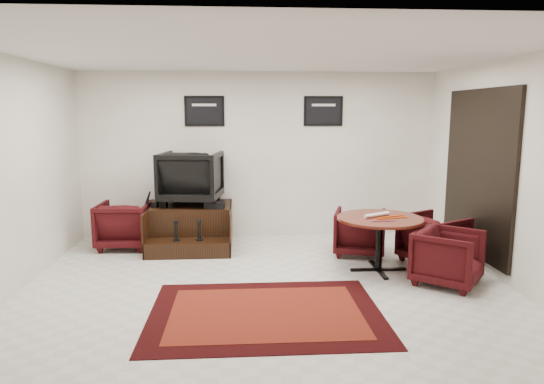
{
  "coord_description": "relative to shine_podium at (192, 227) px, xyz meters",
  "views": [
    {
      "loc": [
        -0.31,
        -5.75,
        2.14
      ],
      "look_at": [
        0.13,
        0.9,
        1.03
      ],
      "focal_mm": 32.0,
      "sensor_mm": 36.0,
      "label": 1
    }
  ],
  "objects": [
    {
      "name": "ground",
      "position": [
        1.1,
        -1.91,
        -0.31
      ],
      "size": [
        6.0,
        6.0,
        0.0
      ],
      "primitive_type": "plane",
      "color": "beige",
      "rests_on": "ground"
    },
    {
      "name": "room_shell",
      "position": [
        1.51,
        -1.79,
        1.48
      ],
      "size": [
        6.02,
        5.02,
        2.81
      ],
      "color": "white",
      "rests_on": "ground"
    },
    {
      "name": "area_rug",
      "position": [
        1.05,
        -2.75,
        -0.3
      ],
      "size": [
        2.48,
        1.86,
        0.01
      ],
      "color": "black",
      "rests_on": "ground"
    },
    {
      "name": "shine_podium",
      "position": [
        0.0,
        0.0,
        0.0
      ],
      "size": [
        1.29,
        1.32,
        0.66
      ],
      "color": "black",
      "rests_on": "ground"
    },
    {
      "name": "shine_chair",
      "position": [
        0.0,
        0.14,
        0.83
      ],
      "size": [
        1.03,
        0.98,
        0.95
      ],
      "primitive_type": "imported",
      "rotation": [
        0.0,
        0.0,
        3.01
      ],
      "color": "black",
      "rests_on": "shine_podium"
    },
    {
      "name": "shoes_pair",
      "position": [
        -0.49,
        -0.05,
        0.4
      ],
      "size": [
        0.23,
        0.26,
        0.09
      ],
      "color": "black",
      "rests_on": "shine_podium"
    },
    {
      "name": "polish_kit",
      "position": [
        0.39,
        -0.25,
        0.4
      ],
      "size": [
        0.32,
        0.25,
        0.1
      ],
      "primitive_type": "cube",
      "rotation": [
        0.0,
        0.0,
        -0.22
      ],
      "color": "black",
      "rests_on": "shine_podium"
    },
    {
      "name": "umbrella_black",
      "position": [
        -0.76,
        -0.12,
        0.11
      ],
      "size": [
        0.31,
        0.11,
        0.82
      ],
      "primitive_type": null,
      "color": "black",
      "rests_on": "ground"
    },
    {
      "name": "umbrella_hooked",
      "position": [
        -0.77,
        -0.07,
        0.17
      ],
      "size": [
        0.35,
        0.13,
        0.94
      ],
      "primitive_type": null,
      "color": "black",
      "rests_on": "ground"
    },
    {
      "name": "armchair_side",
      "position": [
        -1.05,
        -0.03,
        0.1
      ],
      "size": [
        0.81,
        0.77,
        0.81
      ],
      "primitive_type": "imported",
      "rotation": [
        0.0,
        0.0,
        3.11
      ],
      "color": "black",
      "rests_on": "ground"
    },
    {
      "name": "meeting_table",
      "position": [
        2.65,
        -1.43,
        0.35
      ],
      "size": [
        1.14,
        1.14,
        0.74
      ],
      "color": "#441509",
      "rests_on": "ground"
    },
    {
      "name": "table_chair_back",
      "position": [
        2.59,
        -0.65,
        0.07
      ],
      "size": [
        0.9,
        0.87,
        0.75
      ],
      "primitive_type": "imported",
      "rotation": [
        0.0,
        0.0,
        2.85
      ],
      "color": "black",
      "rests_on": "ground"
    },
    {
      "name": "table_chair_window",
      "position": [
        3.54,
        -1.12,
        0.08
      ],
      "size": [
        0.98,
        1.0,
        0.77
      ],
      "primitive_type": "imported",
      "rotation": [
        0.0,
        0.0,
        2.06
      ],
      "color": "black",
      "rests_on": "ground"
    },
    {
      "name": "table_chair_corner",
      "position": [
        3.37,
        -2.0,
        0.08
      ],
      "size": [
        1.01,
        1.01,
        0.76
      ],
      "primitive_type": "imported",
      "rotation": [
        0.0,
        0.0,
        0.9
      ],
      "color": "black",
      "rests_on": "ground"
    },
    {
      "name": "paper_roll",
      "position": [
        2.62,
        -1.38,
        0.46
      ],
      "size": [
        0.39,
        0.24,
        0.05
      ],
      "primitive_type": "cylinder",
      "rotation": [
        0.0,
        1.57,
        0.49
      ],
      "color": "white",
      "rests_on": "meeting_table"
    },
    {
      "name": "table_clutter",
      "position": [
        2.76,
        -1.51,
        0.44
      ],
      "size": [
        0.56,
        0.39,
        0.01
      ],
      "color": "#D0510B",
      "rests_on": "meeting_table"
    }
  ]
}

